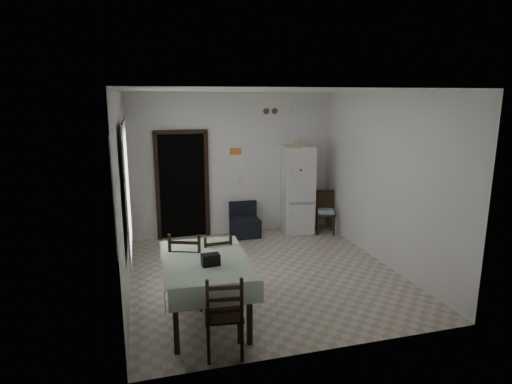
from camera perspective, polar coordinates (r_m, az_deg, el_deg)
The scene contains 25 objects.
ground at distance 7.08m, azimuth 1.10°, elevation -10.79°, with size 4.50×4.50×0.00m, color #BEB09B.
ceiling at distance 6.50m, azimuth 1.21°, elevation 13.39°, with size 4.20×4.50×0.02m, color white, non-canonical shape.
wall_back at distance 8.78m, azimuth -3.07°, elevation 3.68°, with size 4.20×0.02×2.90m, color silver, non-canonical shape.
wall_front at distance 4.60m, azimuth 9.26°, elevation -4.79°, with size 4.20×0.02×2.90m, color silver, non-canonical shape.
wall_left at distance 6.37m, azimuth -17.25°, elevation -0.30°, with size 0.02×4.50×2.90m, color silver, non-canonical shape.
wall_right at distance 7.50m, azimuth 16.71°, elevation 1.63°, with size 0.02×4.50×2.90m, color silver, non-canonical shape.
doorway at distance 8.89m, azimuth -9.95°, elevation 1.06°, with size 1.06×0.52×2.22m.
window_recess at distance 6.16m, azimuth -17.81°, elevation 0.18°, with size 0.10×1.20×1.60m, color silver.
curtain at distance 6.15m, azimuth -16.79°, elevation 0.24°, with size 0.02×1.45×1.85m, color silver.
curtain_rod at distance 6.03m, azimuth -17.27°, elevation 9.10°, with size 0.02×0.02×1.60m, color black.
calendar at distance 8.76m, azimuth -2.74°, elevation 4.78°, with size 0.28×0.02×0.40m, color white.
calendar_image at distance 8.74m, azimuth -2.74°, elevation 5.43°, with size 0.24×0.01×0.14m, color orange.
light_switch at distance 8.86m, azimuth -2.08°, elevation 1.48°, with size 0.08×0.02×0.12m, color beige.
vent_left at distance 8.84m, azimuth 1.38°, elevation 10.73°, with size 0.12×0.12×0.03m, color brown.
vent_right at distance 8.90m, azimuth 2.51°, elevation 10.73°, with size 0.12×0.12×0.03m, color brown.
emergency_light at distance 9.03m, azimuth 5.45°, elevation 10.90°, with size 0.25×0.07×0.09m, color white.
fridge at distance 8.94m, azimuth 5.49°, elevation 0.30°, with size 0.59×0.59×1.83m, color silver, non-canonical shape.
tan_cone at distance 8.71m, azimuth 5.48°, elevation 6.59°, with size 0.19×0.19×0.16m, color tan.
navy_seat at distance 8.76m, azimuth -1.45°, elevation -3.75°, with size 0.57×0.55×0.69m, color black, non-canonical shape.
corner_chair at distance 9.06m, azimuth 9.25°, elevation -2.73°, with size 0.38×0.38×0.88m, color black, non-canonical shape.
dining_table at distance 5.62m, azimuth -6.65°, elevation -12.73°, with size 1.04×1.59×0.83m, color #B1C7AA, non-canonical shape.
black_bag at distance 5.22m, azimuth -6.09°, elevation -8.96°, with size 0.22×0.13×0.14m, color black.
dining_chair_far_left at distance 5.98m, azimuth -8.93°, elevation -9.91°, with size 0.46×0.46×1.07m, color black, non-canonical shape.
dining_chair_far_right at distance 6.15m, azimuth -5.39°, elevation -9.70°, with size 0.41×0.41×0.96m, color black, non-canonical shape.
dining_chair_near_head at distance 4.88m, azimuth -4.29°, elevation -15.85°, with size 0.42×0.42×0.97m, color black, non-canonical shape.
Camera 1 is at (-1.87, -6.22, 2.81)m, focal length 30.00 mm.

